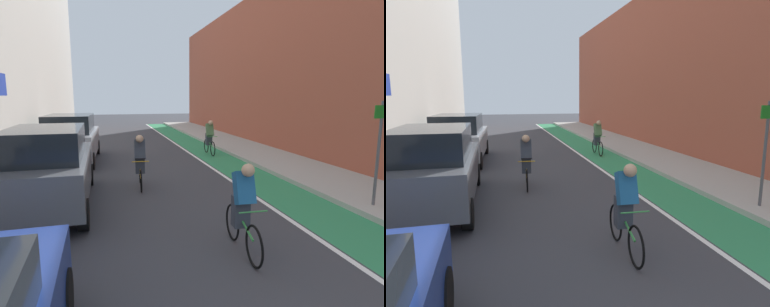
% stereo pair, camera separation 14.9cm
% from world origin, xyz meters
% --- Properties ---
extents(ground_plane, '(76.59, 76.59, 0.00)m').
position_xyz_m(ground_plane, '(0.00, 13.41, 0.00)').
color(ground_plane, '#38383D').
extents(bike_lane_paint, '(1.60, 34.81, 0.00)m').
position_xyz_m(bike_lane_paint, '(3.21, 15.41, 0.00)').
color(bike_lane_paint, '#2D8451').
rests_on(bike_lane_paint, ground).
extents(lane_divider_stripe, '(0.12, 34.81, 0.00)m').
position_xyz_m(lane_divider_stripe, '(2.31, 15.41, 0.00)').
color(lane_divider_stripe, white).
rests_on(lane_divider_stripe, ground).
extents(sidewalk_right, '(2.67, 34.81, 0.14)m').
position_xyz_m(sidewalk_right, '(5.34, 15.41, 0.07)').
color(sidewalk_right, '#A8A59E').
rests_on(sidewalk_right, ground).
extents(building_facade_right, '(2.40, 30.81, 8.35)m').
position_xyz_m(building_facade_right, '(7.88, 17.41, 4.17)').
color(building_facade_right, '#9E4C38').
rests_on(building_facade_right, ground).
extents(parked_suv_gray, '(1.97, 4.69, 1.98)m').
position_xyz_m(parked_suv_gray, '(-2.96, 8.94, 1.02)').
color(parked_suv_gray, '#595B60').
rests_on(parked_suv_gray, ground).
extents(parked_suv_silver, '(2.15, 4.69, 1.98)m').
position_xyz_m(parked_suv_silver, '(-2.96, 14.74, 1.02)').
color(parked_suv_silver, '#9EA0A8').
rests_on(parked_suv_silver, ground).
extents(cyclist_lead, '(0.48, 1.74, 1.63)m').
position_xyz_m(cyclist_lead, '(0.67, 5.53, 0.81)').
color(cyclist_lead, black).
rests_on(cyclist_lead, ground).
extents(cyclist_mid, '(0.48, 1.71, 1.61)m').
position_xyz_m(cyclist_mid, '(-0.62, 10.17, 0.81)').
color(cyclist_mid, black).
rests_on(cyclist_mid, ground).
extents(cyclist_trailing, '(0.48, 1.73, 1.62)m').
position_xyz_m(cyclist_trailing, '(3.13, 15.09, 0.81)').
color(cyclist_trailing, black).
rests_on(cyclist_trailing, ground).
extents(street_sign_post, '(0.44, 0.07, 2.47)m').
position_xyz_m(street_sign_post, '(4.57, 6.70, 1.62)').
color(street_sign_post, '#4C4C51').
rests_on(street_sign_post, sidewalk_right).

